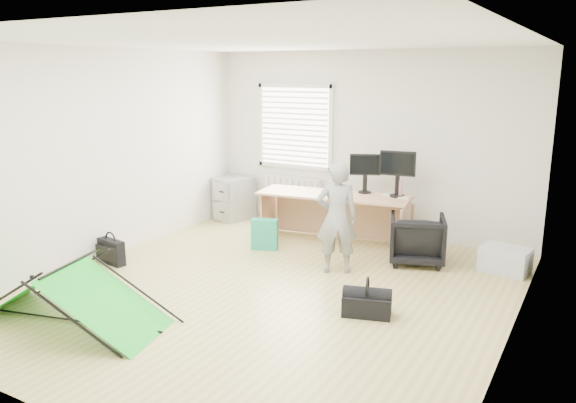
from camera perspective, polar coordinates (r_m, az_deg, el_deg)
The scene contains 18 objects.
ground at distance 6.36m, azimuth -1.81°, elevation -9.08°, with size 5.50×5.50×0.00m, color tan.
back_wall at distance 8.42m, azimuth 7.99°, elevation 5.81°, with size 5.00×0.02×2.70m, color silver.
window at distance 8.88m, azimuth 0.67°, elevation 7.61°, with size 1.20×0.06×1.20m, color silver.
radiator at distance 9.02m, azimuth 0.53°, elevation 0.61°, with size 1.00×0.12×0.60m, color silver.
desk at distance 7.95m, azimuth 4.60°, elevation -1.79°, with size 2.13×0.68×0.72m, color tan.
filing_cabinet at distance 9.32m, azimuth -5.51°, elevation 0.33°, with size 0.45×0.60×0.70m, color #969A9B.
monitor_left at distance 7.96m, azimuth 7.84°, elevation 2.31°, with size 0.42×0.09×0.41m, color black.
monitor_right at distance 7.78m, azimuth 11.06°, elevation 2.16°, with size 0.48×0.11×0.46m, color black.
keyboard at distance 7.81m, azimuth 10.96°, elevation 0.54°, with size 0.41×0.14×0.02m, color beige.
thermos at distance 7.81m, azimuth 11.32°, elevation 1.32°, with size 0.06×0.06×0.23m, color #C36D89.
office_chair at distance 7.35m, azimuth 12.97°, elevation -3.74°, with size 0.67×0.69×0.63m, color black.
person at distance 6.76m, azimuth 4.99°, elevation -1.66°, with size 0.50×0.33×1.37m, color gray.
kite at distance 5.91m, azimuth -21.13°, elevation -8.69°, with size 1.92×0.84×0.60m, color #10B11D, non-canonical shape.
storage_crate at distance 7.38m, azimuth 21.20°, elevation -5.54°, with size 0.56×0.39×0.31m, color #B4BABD.
tote_bag at distance 7.73m, azimuth -2.38°, elevation -3.35°, with size 0.36×0.16×0.42m, color #1D8D6A.
laptop_bag at distance 7.51m, azimuth -17.50°, elevation -4.89°, with size 0.43×0.13×0.32m, color black.
white_box at distance 5.89m, azimuth -15.38°, elevation -10.91°, with size 0.10×0.10×0.10m, color silver.
duffel_bag at distance 5.79m, azimuth 8.01°, elevation -10.42°, with size 0.48×0.25×0.21m, color black.
Camera 1 is at (3.09, -5.01, 2.40)m, focal length 35.00 mm.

